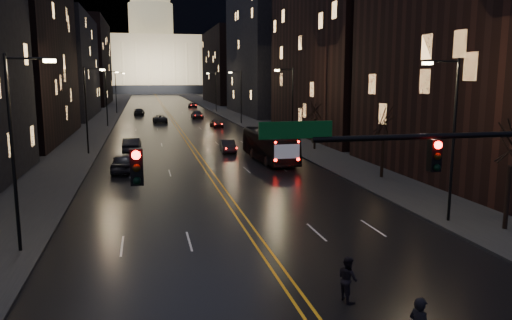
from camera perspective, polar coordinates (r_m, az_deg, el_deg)
road at (r=144.00m, az=-10.65°, el=6.16°), size 20.00×320.00×0.02m
sidewalk_left at (r=144.17m, az=-16.24°, el=5.98°), size 8.00×320.00×0.16m
sidewalk_right at (r=145.19m, az=-5.09°, el=6.34°), size 8.00×320.00×0.16m
center_line at (r=144.00m, az=-10.65°, el=6.16°), size 0.62×320.00×0.01m
building_left_mid at (r=69.75m, az=-26.47°, el=13.46°), size 12.00×30.00×28.00m
building_left_far at (r=106.87m, az=-21.50°, el=9.92°), size 12.00×34.00×20.00m
building_left_dist at (r=154.54m, az=-18.87°, el=10.48°), size 12.00×40.00×24.00m
building_right_near at (r=42.90m, az=25.94°, el=13.91°), size 12.00×26.00×24.00m
building_right_mid at (r=109.01m, az=1.28°, el=12.13°), size 12.00×34.00×26.00m
building_right_dist at (r=155.94m, az=-3.05°, el=10.59°), size 12.00×40.00×22.00m
mountain_ridge at (r=400.35m, az=-6.38°, el=17.63°), size 520.00×60.00×130.00m
capitol at (r=263.90m, az=-11.78°, el=11.30°), size 90.00×50.00×58.50m
traffic_signal at (r=17.90m, az=26.15°, el=-0.84°), size 17.29×0.45×7.00m
streetlamp_right_near at (r=28.77m, az=21.38°, el=3.01°), size 2.13×0.25×9.00m
streetlamp_left_near at (r=24.50m, az=-25.70°, el=1.69°), size 2.13×0.25×9.00m
streetlamp_right_mid at (r=56.12m, az=3.99°, el=6.49°), size 2.13×0.25×9.00m
streetlamp_left_mid at (r=54.05m, az=-18.68°, el=5.90°), size 2.13×0.25×9.00m
streetlamp_right_far at (r=85.27m, az=-1.84°, el=7.53°), size 2.13×0.25×9.00m
streetlamp_left_far at (r=83.92m, az=-16.62°, el=7.11°), size 2.13×0.25×9.00m
streetlamp_right_dist at (r=114.85m, az=-4.70°, el=8.01°), size 2.13×0.25×9.00m
streetlamp_left_dist at (r=113.86m, az=-15.63°, el=7.68°), size 2.13×0.25×9.00m
tree_right_near at (r=28.56m, az=27.19°, el=1.44°), size 2.40×2.40×6.65m
tree_right_mid at (r=40.24m, az=14.39°, el=4.24°), size 2.40×2.40×6.65m
tree_right_far at (r=54.93m, az=6.78°, el=5.80°), size 2.40×2.40×6.65m
bus at (r=47.77m, az=1.54°, el=1.68°), size 3.10×10.97×3.02m
oncoming_car_a at (r=43.74m, az=-14.79°, el=-0.24°), size 2.40×5.12×1.69m
oncoming_car_b at (r=54.82m, az=-14.00°, el=1.66°), size 1.91×4.92×1.60m
oncoming_car_c at (r=89.56m, az=-10.93°, el=4.64°), size 2.56×5.08×1.38m
oncoming_car_d at (r=108.27m, az=-13.21°, el=5.39°), size 2.33×5.09×1.44m
receding_car_a at (r=53.34m, az=-3.23°, el=1.58°), size 1.68×4.19×1.35m
receding_car_b at (r=79.64m, az=-4.54°, el=4.16°), size 1.99×3.91×1.28m
receding_car_c at (r=96.90m, az=-6.74°, el=5.14°), size 2.09×5.12×1.49m
receding_car_d at (r=132.16m, az=-7.25°, el=6.25°), size 2.76×5.13×1.37m
pedestrian_b at (r=18.74m, az=10.43°, el=-13.20°), size 0.59×0.88×1.66m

